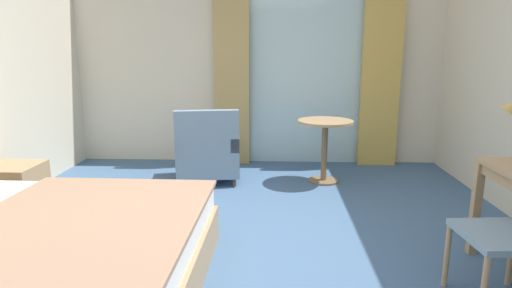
% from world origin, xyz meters
% --- Properties ---
extents(ground, '(5.62, 6.61, 0.10)m').
position_xyz_m(ground, '(0.00, 0.00, -0.05)').
color(ground, '#426084').
extents(wall_back, '(5.22, 0.12, 2.77)m').
position_xyz_m(wall_back, '(0.00, 3.05, 1.38)').
color(wall_back, beige).
rests_on(wall_back, ground).
extents(balcony_glass_door, '(1.54, 0.02, 2.44)m').
position_xyz_m(balcony_glass_door, '(0.66, 2.97, 1.22)').
color(balcony_glass_door, silver).
rests_on(balcony_glass_door, ground).
extents(curtain_panel_left, '(0.47, 0.10, 2.45)m').
position_xyz_m(curtain_panel_left, '(-0.33, 2.87, 1.22)').
color(curtain_panel_left, tan).
rests_on(curtain_panel_left, ground).
extents(curtain_panel_right, '(0.51, 0.10, 2.45)m').
position_xyz_m(curtain_panel_right, '(1.65, 2.87, 1.22)').
color(curtain_panel_right, tan).
rests_on(curtain_panel_right, ground).
extents(bed, '(2.26, 1.89, 1.00)m').
position_xyz_m(bed, '(-1.38, -0.48, 0.27)').
color(bed, tan).
rests_on(bed, ground).
extents(nightstand, '(0.49, 0.48, 0.49)m').
position_xyz_m(nightstand, '(-2.22, 0.84, 0.25)').
color(nightstand, tan).
rests_on(nightstand, ground).
extents(armchair_by_window, '(0.83, 0.84, 0.90)m').
position_xyz_m(armchair_by_window, '(-0.55, 2.00, 0.35)').
color(armchair_by_window, gray).
rests_on(armchair_by_window, ground).
extents(round_cafe_table, '(0.65, 0.65, 0.75)m').
position_xyz_m(round_cafe_table, '(0.84, 2.04, 0.55)').
color(round_cafe_table, tan).
rests_on(round_cafe_table, ground).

